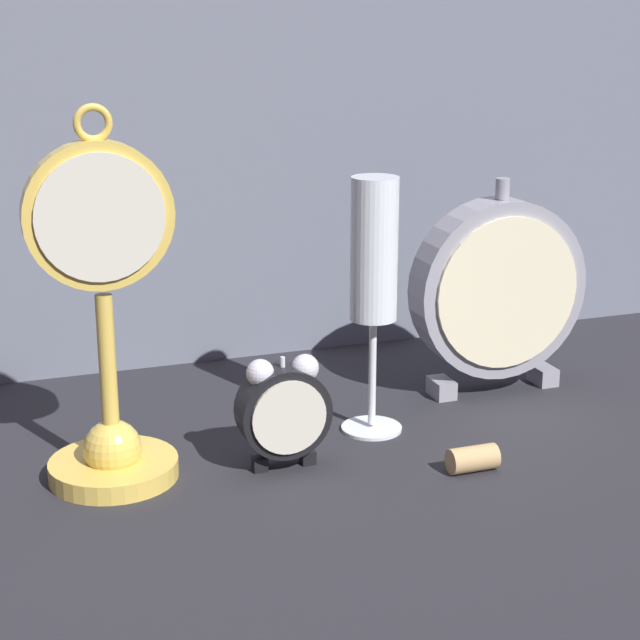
{
  "coord_description": "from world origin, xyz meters",
  "views": [
    {
      "loc": [
        -0.3,
        -0.77,
        0.38
      ],
      "look_at": [
        0.0,
        0.08,
        0.11
      ],
      "focal_mm": 60.0,
      "sensor_mm": 36.0,
      "label": 1
    }
  ],
  "objects_px": {
    "mantel_clock_silver": "(498,290)",
    "champagne_flute": "(374,268)",
    "pocket_watch_on_stand": "(106,344)",
    "wine_cork": "(473,459)",
    "alarm_clock_twin_bell": "(284,407)"
  },
  "relations": [
    {
      "from": "mantel_clock_silver",
      "to": "champagne_flute",
      "type": "distance_m",
      "value": 0.17
    },
    {
      "from": "pocket_watch_on_stand",
      "to": "wine_cork",
      "type": "relative_size",
      "value": 7.3
    },
    {
      "from": "champagne_flute",
      "to": "wine_cork",
      "type": "relative_size",
      "value": 5.59
    },
    {
      "from": "alarm_clock_twin_bell",
      "to": "champagne_flute",
      "type": "distance_m",
      "value": 0.15
    },
    {
      "from": "mantel_clock_silver",
      "to": "wine_cork",
      "type": "relative_size",
      "value": 5.15
    },
    {
      "from": "alarm_clock_twin_bell",
      "to": "wine_cork",
      "type": "relative_size",
      "value": 2.35
    },
    {
      "from": "alarm_clock_twin_bell",
      "to": "wine_cork",
      "type": "distance_m",
      "value": 0.16
    },
    {
      "from": "pocket_watch_on_stand",
      "to": "mantel_clock_silver",
      "type": "xyz_separation_m",
      "value": [
        0.4,
        0.08,
        -0.01
      ]
    },
    {
      "from": "alarm_clock_twin_bell",
      "to": "champagne_flute",
      "type": "height_order",
      "value": "champagne_flute"
    },
    {
      "from": "champagne_flute",
      "to": "wine_cork",
      "type": "distance_m",
      "value": 0.19
    },
    {
      "from": "mantel_clock_silver",
      "to": "wine_cork",
      "type": "bearing_deg",
      "value": -123.49
    },
    {
      "from": "wine_cork",
      "to": "champagne_flute",
      "type": "bearing_deg",
      "value": 112.27
    },
    {
      "from": "mantel_clock_silver",
      "to": "champagne_flute",
      "type": "height_order",
      "value": "champagne_flute"
    },
    {
      "from": "pocket_watch_on_stand",
      "to": "alarm_clock_twin_bell",
      "type": "distance_m",
      "value": 0.16
    },
    {
      "from": "alarm_clock_twin_bell",
      "to": "mantel_clock_silver",
      "type": "xyz_separation_m",
      "value": [
        0.26,
        0.11,
        0.05
      ]
    }
  ]
}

